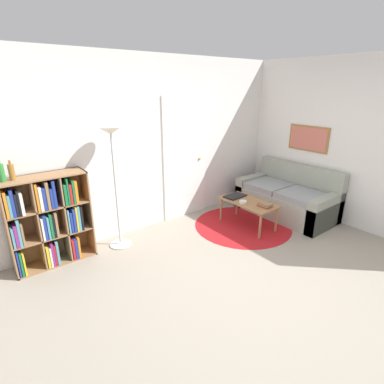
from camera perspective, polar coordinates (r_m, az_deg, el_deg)
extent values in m
plane|color=gray|center=(3.58, 14.56, -18.24)|extent=(14.00, 14.00, 0.00)
cube|color=silver|center=(4.68, -7.24, 8.91)|extent=(7.78, 0.05, 2.60)
cube|color=white|center=(5.02, -1.35, 6.42)|extent=(0.85, 0.02, 2.02)
sphere|color=tan|center=(5.19, 1.48, 6.40)|extent=(0.04, 0.04, 0.04)
cube|color=silver|center=(5.58, 21.87, 9.39)|extent=(0.05, 5.32, 2.60)
cube|color=olive|center=(5.57, 21.29, 9.48)|extent=(0.02, 0.73, 0.43)
cube|color=#C66656|center=(5.56, 21.23, 9.47)|extent=(0.01, 0.67, 0.37)
cylinder|color=#B2191E|center=(4.99, 9.62, -6.25)|extent=(1.56, 1.56, 0.01)
cube|color=#936B47|center=(4.07, -31.77, -6.34)|extent=(0.02, 0.34, 1.16)
cube|color=#936B47|center=(4.23, -19.28, -3.48)|extent=(0.02, 0.34, 1.16)
cube|color=#936B47|center=(3.94, -26.59, 2.68)|extent=(0.95, 0.34, 0.02)
cube|color=#936B47|center=(4.37, -24.30, -11.74)|extent=(0.95, 0.34, 0.02)
cube|color=#936B47|center=(4.27, -25.91, -4.17)|extent=(0.95, 0.02, 1.16)
cube|color=#936B47|center=(4.10, -27.46, -5.38)|extent=(0.02, 0.32, 1.12)
cube|color=#936B47|center=(4.15, -23.36, -4.44)|extent=(0.02, 0.32, 1.12)
cube|color=#936B47|center=(4.20, -25.02, -7.24)|extent=(0.92, 0.32, 0.02)
cube|color=#936B47|center=(4.06, -25.78, -2.50)|extent=(0.92, 0.32, 0.02)
cube|color=navy|center=(4.21, -30.34, -11.31)|extent=(0.02, 0.25, 0.33)
cube|color=#196B38|center=(4.20, -29.87, -11.57)|extent=(0.02, 0.20, 0.30)
cube|color=gold|center=(4.21, -29.47, -11.52)|extent=(0.02, 0.21, 0.29)
cube|color=gold|center=(4.26, -26.04, -10.59)|extent=(0.03, 0.27, 0.28)
cube|color=silver|center=(4.26, -25.59, -10.62)|extent=(0.02, 0.25, 0.26)
cube|color=#7F287A|center=(4.24, -25.24, -10.38)|extent=(0.03, 0.22, 0.31)
cube|color=#B21E23|center=(4.24, -24.86, -10.46)|extent=(0.02, 0.21, 0.29)
cube|color=teal|center=(4.26, -24.58, -9.99)|extent=(0.03, 0.26, 0.32)
cube|color=#B21E23|center=(4.29, -21.94, -9.80)|extent=(0.03, 0.21, 0.28)
cube|color=navy|center=(4.32, -21.61, -9.50)|extent=(0.03, 0.27, 0.28)
cube|color=orange|center=(4.31, -21.10, -9.41)|extent=(0.03, 0.23, 0.29)
cube|color=teal|center=(4.05, -31.11, -7.16)|extent=(0.03, 0.23, 0.25)
cube|color=#7F287A|center=(4.03, -30.62, -7.00)|extent=(0.03, 0.20, 0.27)
cube|color=teal|center=(4.03, -30.24, -6.47)|extent=(0.03, 0.21, 0.34)
cube|color=olive|center=(4.06, -29.76, -6.72)|extent=(0.02, 0.24, 0.27)
cube|color=silver|center=(4.08, -26.85, -5.93)|extent=(0.02, 0.25, 0.29)
cube|color=navy|center=(4.07, -26.43, -5.75)|extent=(0.03, 0.22, 0.31)
cube|color=teal|center=(4.10, -25.99, -5.73)|extent=(0.03, 0.25, 0.28)
cube|color=#196B38|center=(4.10, -25.56, -5.46)|extent=(0.03, 0.26, 0.31)
cube|color=black|center=(4.08, -25.09, -5.56)|extent=(0.02, 0.21, 0.30)
cube|color=olive|center=(4.09, -24.71, -5.30)|extent=(0.03, 0.23, 0.31)
cube|color=teal|center=(4.10, -22.68, -4.98)|extent=(0.02, 0.19, 0.31)
cube|color=navy|center=(4.13, -22.27, -5.09)|extent=(0.03, 0.20, 0.27)
cube|color=navy|center=(4.14, -21.91, -4.65)|extent=(0.03, 0.24, 0.31)
cube|color=gold|center=(4.15, -21.50, -4.44)|extent=(0.02, 0.24, 0.33)
cube|color=teal|center=(4.14, -21.06, -4.40)|extent=(0.03, 0.21, 0.33)
cube|color=black|center=(4.14, -20.57, -4.44)|extent=(0.03, 0.19, 0.31)
cube|color=orange|center=(3.92, -32.11, -1.87)|extent=(0.03, 0.25, 0.30)
cube|color=teal|center=(3.90, -31.56, -2.12)|extent=(0.03, 0.20, 0.26)
cube|color=navy|center=(3.90, -31.18, -1.66)|extent=(0.03, 0.21, 0.31)
cube|color=black|center=(3.92, -30.66, -1.89)|extent=(0.02, 0.22, 0.26)
cube|color=black|center=(3.90, -30.29, -1.66)|extent=(0.02, 0.19, 0.29)
cube|color=silver|center=(3.94, -29.91, -1.67)|extent=(0.03, 0.26, 0.26)
cube|color=orange|center=(3.93, -27.69, -0.71)|extent=(0.03, 0.23, 0.33)
cube|color=silver|center=(3.93, -27.08, -0.99)|extent=(0.03, 0.20, 0.29)
cube|color=navy|center=(3.95, -26.59, -0.89)|extent=(0.03, 0.23, 0.28)
cube|color=olive|center=(3.95, -26.07, -0.38)|extent=(0.03, 0.22, 0.34)
cube|color=navy|center=(3.96, -25.44, -0.86)|extent=(0.03, 0.21, 0.25)
cube|color=navy|center=(3.95, -25.04, -0.17)|extent=(0.03, 0.21, 0.34)
cube|color=#196B38|center=(3.98, -23.24, -0.30)|extent=(0.03, 0.19, 0.27)
cube|color=#196B38|center=(4.01, -22.98, 0.37)|extent=(0.02, 0.25, 0.34)
cube|color=#B21E23|center=(4.01, -22.44, -0.14)|extent=(0.03, 0.22, 0.26)
cube|color=#196B38|center=(4.01, -21.99, 0.21)|extent=(0.02, 0.21, 0.30)
cube|color=orange|center=(4.01, -21.52, 0.21)|extent=(0.03, 0.20, 0.29)
cylinder|color=#B7B7BC|center=(4.48, -13.43, -9.66)|extent=(0.30, 0.30, 0.01)
cylinder|color=#B7B7BC|center=(4.15, -14.32, 0.43)|extent=(0.02, 0.02, 1.58)
cone|color=white|center=(3.97, -15.29, 11.25)|extent=(0.32, 0.32, 0.10)
cube|color=gray|center=(5.50, 17.35, -2.08)|extent=(0.85, 1.63, 0.41)
cube|color=gray|center=(5.71, 19.60, 0.82)|extent=(0.16, 1.63, 0.86)
cube|color=gray|center=(5.14, 24.06, -3.67)|extent=(0.85, 0.16, 0.55)
cube|color=gray|center=(5.89, 11.65, 0.59)|extent=(0.85, 0.16, 0.55)
cube|color=gray|center=(5.19, 20.03, -0.68)|extent=(0.65, 0.63, 0.10)
cube|color=gray|center=(5.53, 14.40, 1.15)|extent=(0.65, 0.63, 0.10)
cube|color=#996B42|center=(4.84, 10.69, -1.90)|extent=(0.46, 0.92, 0.02)
cylinder|color=#996B42|center=(4.54, 12.84, -6.44)|extent=(0.04, 0.04, 0.40)
cylinder|color=#996B42|center=(5.06, 5.56, -3.26)|extent=(0.04, 0.04, 0.40)
cylinder|color=#996B42|center=(4.82, 15.76, -5.13)|extent=(0.04, 0.04, 0.40)
cylinder|color=#996B42|center=(5.31, 8.57, -2.26)|extent=(0.04, 0.04, 0.40)
cube|color=black|center=(5.01, 8.18, -0.76)|extent=(0.38, 0.26, 0.02)
cylinder|color=silver|center=(4.75, 9.69, -1.87)|extent=(0.12, 0.12, 0.04)
cube|color=#B21E23|center=(4.69, 13.67, -2.60)|extent=(0.14, 0.18, 0.01)
cube|color=olive|center=(4.68, 13.74, -2.45)|extent=(0.14, 0.18, 0.02)
cube|color=olive|center=(4.67, 13.82, -2.20)|extent=(0.14, 0.18, 0.03)
cylinder|color=#2D8438|center=(3.88, -32.55, 3.07)|extent=(0.07, 0.07, 0.20)
cylinder|color=olive|center=(3.89, -31.13, 3.26)|extent=(0.07, 0.07, 0.18)
cylinder|color=olive|center=(3.87, -31.43, 4.87)|extent=(0.02, 0.02, 0.05)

